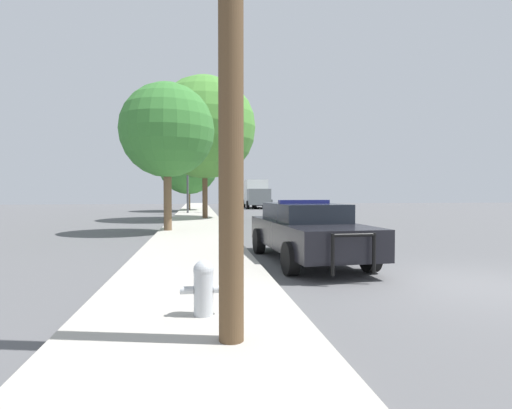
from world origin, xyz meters
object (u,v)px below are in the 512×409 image
at_px(fire_hydrant, 204,286).
at_px(tree_sidewalk_mid, 205,128).
at_px(police_car, 306,230).
at_px(tree_sidewalk_near, 167,131).
at_px(car_background_distant, 262,201).
at_px(box_truck, 256,193).
at_px(tree_sidewalk_far, 188,164).
at_px(traffic_light, 205,169).

xyz_separation_m(fire_hydrant, tree_sidewalk_mid, (0.41, 19.94, 5.25)).
height_order(police_car, tree_sidewalk_near, tree_sidewalk_near).
bearing_deg(car_background_distant, box_truck, 120.34).
bearing_deg(police_car, tree_sidewalk_far, -86.09).
height_order(car_background_distant, tree_sidewalk_far, tree_sidewalk_far).
xyz_separation_m(fire_hydrant, box_truck, (6.38, 38.84, 1.15)).
bearing_deg(box_truck, tree_sidewalk_mid, 73.74).
distance_m(traffic_light, tree_sidewalk_near, 14.58).
height_order(police_car, tree_sidewalk_mid, tree_sidewalk_mid).
bearing_deg(traffic_light, tree_sidewalk_far, 104.41).
height_order(car_background_distant, box_truck, box_truck).
distance_m(tree_sidewalk_near, tree_sidewalk_far, 19.94).
xyz_separation_m(traffic_light, tree_sidewalk_far, (-1.41, 5.48, 0.71)).
height_order(traffic_light, car_background_distant, traffic_light).
bearing_deg(police_car, traffic_light, -87.92).
xyz_separation_m(car_background_distant, tree_sidewalk_far, (-7.80, -5.81, 3.54)).
relative_size(traffic_light, tree_sidewalk_mid, 0.56).
bearing_deg(tree_sidewalk_far, fire_hydrant, -88.47).
bearing_deg(fire_hydrant, car_background_distant, 79.58).
relative_size(box_truck, tree_sidewalk_mid, 0.79).
xyz_separation_m(traffic_light, tree_sidewalk_mid, (-0.14, -6.52, 2.17)).
height_order(box_truck, tree_sidewalk_near, tree_sidewalk_near).
height_order(fire_hydrant, tree_sidewalk_near, tree_sidewalk_near).
bearing_deg(police_car, car_background_distant, -100.72).
bearing_deg(car_background_distant, fire_hydrant, -97.68).
height_order(fire_hydrant, tree_sidewalk_mid, tree_sidewalk_mid).
xyz_separation_m(box_truck, tree_sidewalk_mid, (-5.97, -18.89, 4.11)).
height_order(fire_hydrant, car_background_distant, car_background_distant).
height_order(traffic_light, tree_sidewalk_far, tree_sidewalk_far).
distance_m(police_car, traffic_light, 22.23).
bearing_deg(fire_hydrant, tree_sidewalk_far, 91.53).
distance_m(police_car, tree_sidewalk_far, 27.88).
height_order(car_background_distant, tree_sidewalk_near, tree_sidewalk_near).
bearing_deg(tree_sidewalk_near, police_car, -62.23).
bearing_deg(police_car, fire_hydrant, 56.34).
relative_size(tree_sidewalk_near, tree_sidewalk_far, 0.89).
bearing_deg(tree_sidewalk_near, traffic_light, 82.64).
bearing_deg(tree_sidewalk_near, box_truck, 73.99).
bearing_deg(car_background_distant, traffic_light, -116.75).
xyz_separation_m(fire_hydrant, car_background_distant, (6.94, 37.77, 0.26)).
bearing_deg(car_background_distant, tree_sidewalk_mid, -107.40).
distance_m(traffic_light, box_truck, 13.81).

